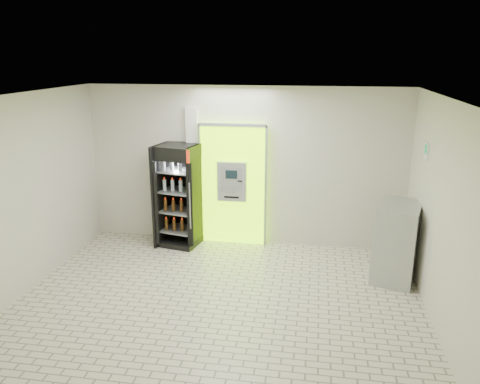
# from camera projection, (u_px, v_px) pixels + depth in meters

# --- Properties ---
(ground) EXTENTS (6.00, 6.00, 0.00)m
(ground) POSITION_uv_depth(u_px,v_px,m) (218.00, 305.00, 6.87)
(ground) COLOR beige
(ground) RESTS_ON ground
(room_shell) EXTENTS (6.00, 6.00, 6.00)m
(room_shell) POSITION_uv_depth(u_px,v_px,m) (216.00, 184.00, 6.35)
(room_shell) COLOR beige
(room_shell) RESTS_ON ground
(atm_assembly) EXTENTS (1.30, 0.24, 2.33)m
(atm_assembly) POSITION_uv_depth(u_px,v_px,m) (233.00, 184.00, 8.85)
(atm_assembly) COLOR #97FF00
(atm_assembly) RESTS_ON ground
(pillar) EXTENTS (0.22, 0.11, 2.60)m
(pillar) POSITION_uv_depth(u_px,v_px,m) (193.00, 175.00, 8.97)
(pillar) COLOR silver
(pillar) RESTS_ON ground
(beverage_cooler) EXTENTS (0.85, 0.81, 1.94)m
(beverage_cooler) POSITION_uv_depth(u_px,v_px,m) (179.00, 197.00, 8.85)
(beverage_cooler) COLOR black
(beverage_cooler) RESTS_ON ground
(steel_cabinet) EXTENTS (0.88, 1.08, 1.26)m
(steel_cabinet) POSITION_uv_depth(u_px,v_px,m) (396.00, 242.00, 7.55)
(steel_cabinet) COLOR #A3A5AA
(steel_cabinet) RESTS_ON ground
(exit_sign) EXTENTS (0.02, 0.22, 0.26)m
(exit_sign) POSITION_uv_depth(u_px,v_px,m) (426.00, 151.00, 7.12)
(exit_sign) COLOR white
(exit_sign) RESTS_ON room_shell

